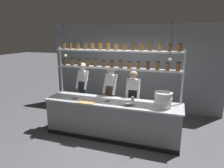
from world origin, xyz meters
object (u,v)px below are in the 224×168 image
Objects in this scene: prep_bowl_center_front at (129,104)px; serving_cup_front at (133,99)px; container_stack at (163,100)px; chef_center at (111,92)px; cutting_board at (86,102)px; chef_left at (83,87)px; chef_right at (133,96)px; prep_bowl_center_back at (107,100)px; prep_bowl_near_left at (76,97)px; spice_shelf_unit at (116,60)px.

serving_cup_front reaches higher than prep_bowl_center_front.
serving_cup_front is (-0.73, 0.24, -0.12)m from container_stack.
container_stack is at bearing -13.60° from chef_center.
chef_left is at bearing 119.76° from cutting_board.
prep_bowl_center_back is at bearing -132.37° from chef_right.
prep_bowl_near_left reaches higher than cutting_board.
prep_bowl_near_left is at bearing -177.19° from prep_bowl_center_back.
cutting_board is at bearing -170.70° from prep_bowl_center_front.
container_stack is at bearing -11.26° from chef_left.
prep_bowl_center_front is (0.07, -0.74, 0.05)m from chef_right.
spice_shelf_unit is 1.26m from cutting_board.
chef_right is 1.48m from prep_bowl_near_left.
container_stack is at bearing -18.12° from serving_cup_front.
container_stack is at bearing -41.81° from chef_right.
chef_center is 0.91m from cutting_board.
chef_center is 0.95m from prep_bowl_near_left.
prep_bowl_center_front reaches higher than prep_bowl_near_left.
chef_center is 10.04× the size of prep_bowl_center_back.
container_stack reaches higher than prep_bowl_center_front.
serving_cup_front is (0.68, -0.34, -0.01)m from chef_center.
prep_bowl_center_front is at bearing 9.30° from cutting_board.
chef_right reaches higher than container_stack.
prep_bowl_near_left is (-2.13, -0.03, -0.15)m from container_stack.
prep_bowl_center_front is (1.39, -0.07, 0.01)m from prep_bowl_near_left.
prep_bowl_near_left is 1.60× the size of serving_cup_front.
prep_bowl_center_front is 0.35m from serving_cup_front.
serving_cup_front is (0.46, -0.13, -0.90)m from spice_shelf_unit.
prep_bowl_near_left is (-0.72, -0.61, -0.04)m from chef_center.
prep_bowl_center_front is 1.58× the size of prep_bowl_center_back.
spice_shelf_unit is 19.75× the size of prep_bowl_near_left.
chef_left is at bearing 103.99° from prep_bowl_near_left.
container_stack reaches higher than serving_cup_front.
prep_bowl_center_front is at bearing -11.47° from prep_bowl_center_back.
spice_shelf_unit is 2.02× the size of chef_right.
prep_bowl_center_front is (-0.74, -0.10, -0.14)m from container_stack.
prep_bowl_center_back is (0.82, 0.04, 0.00)m from prep_bowl_near_left.
prep_bowl_near_left is at bearing -179.18° from container_stack.
container_stack is 2.43× the size of prep_bowl_near_left.
serving_cup_front reaches higher than prep_bowl_center_back.
serving_cup_front is (0.57, 0.23, 0.03)m from prep_bowl_center_back.
serving_cup_front is (0.08, -0.39, 0.06)m from chef_right.
serving_cup_front is at bearing 88.51° from prep_bowl_center_front.
chef_center reaches higher than prep_bowl_center_front.
prep_bowl_center_front is 2.63× the size of serving_cup_front.
container_stack is at bearing -17.13° from spice_shelf_unit.
prep_bowl_center_back is at bearing -108.12° from spice_shelf_unit.
chef_center is at bearing 100.24° from prep_bowl_center_back.
spice_shelf_unit is at bearing -35.55° from chef_center.
prep_bowl_center_back is (-1.31, 0.01, -0.15)m from container_stack.
container_stack is 3.88× the size of serving_cup_front.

